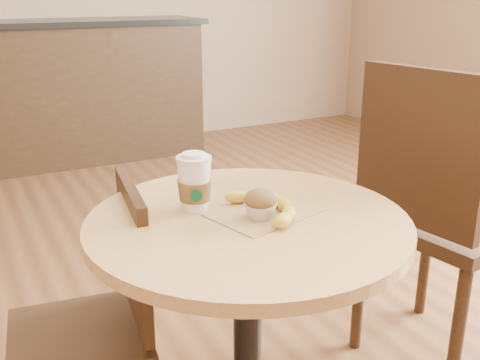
{
  "coord_description": "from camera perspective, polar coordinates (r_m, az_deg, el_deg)",
  "views": [
    {
      "loc": [
        -0.66,
        -1.13,
        1.25
      ],
      "look_at": [
        -0.09,
        -0.03,
        0.83
      ],
      "focal_mm": 42.0,
      "sensor_mm": 36.0,
      "label": 1
    }
  ],
  "objects": [
    {
      "name": "coffee_cup",
      "position": [
        1.33,
        -4.66,
        -0.45
      ],
      "size": [
        0.08,
        0.09,
        0.14
      ],
      "rotation": [
        0.0,
        0.0,
        -0.31
      ],
      "color": "white",
      "rests_on": "cafe_table"
    },
    {
      "name": "chair_right",
      "position": [
        1.93,
        19.41,
        -2.98
      ],
      "size": [
        0.53,
        0.53,
        1.04
      ],
      "rotation": [
        0.0,
        0.0,
        1.74
      ],
      "color": "#342212",
      "rests_on": "ground"
    },
    {
      "name": "muffin",
      "position": [
        1.28,
        2.09,
        -2.43
      ],
      "size": [
        0.08,
        0.08,
        0.07
      ],
      "color": "silver",
      "rests_on": "kraft_bag"
    },
    {
      "name": "cafe_table",
      "position": [
        1.39,
        0.78,
        -11.41
      ],
      "size": [
        0.75,
        0.75,
        0.75
      ],
      "color": "black",
      "rests_on": "ground"
    },
    {
      "name": "banana",
      "position": [
        1.32,
        2.89,
        -2.64
      ],
      "size": [
        0.15,
        0.25,
        0.03
      ],
      "primitive_type": null,
      "rotation": [
        0.0,
        0.0,
        0.05
      ],
      "color": "gold",
      "rests_on": "kraft_bag"
    },
    {
      "name": "service_counter",
      "position": [
        4.42,
        -18.75,
        8.37
      ],
      "size": [
        2.3,
        0.65,
        1.04
      ],
      "color": "black",
      "rests_on": "ground"
    },
    {
      "name": "chair_left",
      "position": [
        1.55,
        -14.1,
        -13.51
      ],
      "size": [
        0.39,
        0.39,
        0.79
      ],
      "rotation": [
        0.0,
        0.0,
        -1.71
      ],
      "color": "#342212",
      "rests_on": "ground"
    },
    {
      "name": "kraft_bag",
      "position": [
        1.33,
        2.45,
        -3.31
      ],
      "size": [
        0.28,
        0.24,
        0.0
      ],
      "primitive_type": "cube",
      "rotation": [
        0.0,
        0.0,
        0.26
      ],
      "color": "#A98851",
      "rests_on": "cafe_table"
    }
  ]
}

